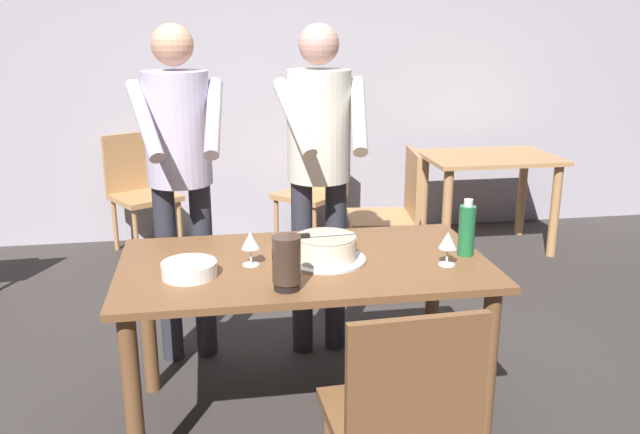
{
  "coord_description": "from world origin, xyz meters",
  "views": [
    {
      "loc": [
        -0.37,
        -2.63,
        1.73
      ],
      "look_at": [
        0.09,
        0.14,
        0.9
      ],
      "focal_mm": 37.44,
      "sensor_mm": 36.0,
      "label": 1
    }
  ],
  "objects_px": {
    "wine_glass_near": "(250,242)",
    "person_cutting_cake": "(319,156)",
    "person_standing_beside": "(179,159)",
    "background_chair_0": "(140,188)",
    "background_chair_3": "(315,185)",
    "plate_stack": "(189,269)",
    "chair_near_side": "(401,416)",
    "background_chair_1": "(393,210)",
    "hurricane_lamp": "(287,263)",
    "background_table": "(489,176)",
    "wine_glass_far": "(448,241)",
    "cake_knife": "(309,236)",
    "main_dining_table": "(305,286)",
    "cake_on_platter": "(326,249)",
    "water_bottle": "(467,230)"
  },
  "relations": [
    {
      "from": "chair_near_side",
      "to": "background_chair_1",
      "type": "distance_m",
      "value": 2.48
    },
    {
      "from": "wine_glass_near",
      "to": "person_cutting_cake",
      "type": "distance_m",
      "value": 0.79
    },
    {
      "from": "person_standing_beside",
      "to": "background_chair_0",
      "type": "bearing_deg",
      "value": 102.06
    },
    {
      "from": "cake_on_platter",
      "to": "background_table",
      "type": "distance_m",
      "value": 2.69
    },
    {
      "from": "main_dining_table",
      "to": "background_chair_0",
      "type": "distance_m",
      "value": 2.69
    },
    {
      "from": "person_cutting_cake",
      "to": "water_bottle",
      "type": "bearing_deg",
      "value": -51.47
    },
    {
      "from": "wine_glass_far",
      "to": "person_cutting_cake",
      "type": "distance_m",
      "value": 0.91
    },
    {
      "from": "cake_knife",
      "to": "wine_glass_far",
      "type": "relative_size",
      "value": 1.88
    },
    {
      "from": "wine_glass_near",
      "to": "chair_near_side",
      "type": "distance_m",
      "value": 0.97
    },
    {
      "from": "wine_glass_near",
      "to": "background_chair_1",
      "type": "bearing_deg",
      "value": 56.52
    },
    {
      "from": "person_cutting_cake",
      "to": "wine_glass_near",
      "type": "bearing_deg",
      "value": -121.44
    },
    {
      "from": "cake_knife",
      "to": "plate_stack",
      "type": "height_order",
      "value": "cake_knife"
    },
    {
      "from": "background_table",
      "to": "background_chair_0",
      "type": "relative_size",
      "value": 1.11
    },
    {
      "from": "main_dining_table",
      "to": "person_standing_beside",
      "type": "bearing_deg",
      "value": 128.34
    },
    {
      "from": "cake_on_platter",
      "to": "background_chair_0",
      "type": "distance_m",
      "value": 2.75
    },
    {
      "from": "main_dining_table",
      "to": "background_table",
      "type": "xyz_separation_m",
      "value": [
        1.74,
        2.11,
        -0.06
      ]
    },
    {
      "from": "water_bottle",
      "to": "wine_glass_far",
      "type": "bearing_deg",
      "value": -139.06
    },
    {
      "from": "hurricane_lamp",
      "to": "background_chair_0",
      "type": "height_order",
      "value": "hurricane_lamp"
    },
    {
      "from": "plate_stack",
      "to": "chair_near_side",
      "type": "distance_m",
      "value": 1.02
    },
    {
      "from": "person_standing_beside",
      "to": "background_chair_1",
      "type": "relative_size",
      "value": 1.91
    },
    {
      "from": "wine_glass_far",
      "to": "person_cutting_cake",
      "type": "relative_size",
      "value": 0.08
    },
    {
      "from": "wine_glass_near",
      "to": "background_chair_0",
      "type": "xyz_separation_m",
      "value": [
        -0.7,
        2.53,
        -0.36
      ]
    },
    {
      "from": "background_table",
      "to": "background_chair_3",
      "type": "height_order",
      "value": "background_chair_3"
    },
    {
      "from": "person_cutting_cake",
      "to": "background_chair_3",
      "type": "bearing_deg",
      "value": 81.8
    },
    {
      "from": "hurricane_lamp",
      "to": "person_standing_beside",
      "type": "relative_size",
      "value": 0.12
    },
    {
      "from": "person_cutting_cake",
      "to": "wine_glass_far",
      "type": "bearing_deg",
      "value": -62.11
    },
    {
      "from": "background_table",
      "to": "chair_near_side",
      "type": "bearing_deg",
      "value": -117.83
    },
    {
      "from": "wine_glass_near",
      "to": "hurricane_lamp",
      "type": "height_order",
      "value": "hurricane_lamp"
    },
    {
      "from": "cake_on_platter",
      "to": "wine_glass_far",
      "type": "xyz_separation_m",
      "value": [
        0.49,
        -0.13,
        0.05
      ]
    },
    {
      "from": "chair_near_side",
      "to": "background_chair_1",
      "type": "bearing_deg",
      "value": 75.2
    },
    {
      "from": "cake_on_platter",
      "to": "person_standing_beside",
      "type": "distance_m",
      "value": 0.95
    },
    {
      "from": "person_cutting_cake",
      "to": "background_table",
      "type": "relative_size",
      "value": 1.72
    },
    {
      "from": "background_chair_1",
      "to": "cake_knife",
      "type": "bearing_deg",
      "value": -116.9
    },
    {
      "from": "water_bottle",
      "to": "background_chair_3",
      "type": "height_order",
      "value": "water_bottle"
    },
    {
      "from": "water_bottle",
      "to": "chair_near_side",
      "type": "bearing_deg",
      "value": -123.19
    },
    {
      "from": "chair_near_side",
      "to": "hurricane_lamp",
      "type": "bearing_deg",
      "value": 121.57
    },
    {
      "from": "background_chair_3",
      "to": "wine_glass_near",
      "type": "bearing_deg",
      "value": -105.12
    },
    {
      "from": "plate_stack",
      "to": "chair_near_side",
      "type": "xyz_separation_m",
      "value": [
        0.68,
        -0.7,
        -0.29
      ]
    },
    {
      "from": "main_dining_table",
      "to": "cake_knife",
      "type": "relative_size",
      "value": 5.73
    },
    {
      "from": "wine_glass_far",
      "to": "water_bottle",
      "type": "height_order",
      "value": "water_bottle"
    },
    {
      "from": "hurricane_lamp",
      "to": "background_table",
      "type": "bearing_deg",
      "value": 52.46
    },
    {
      "from": "background_table",
      "to": "person_standing_beside",
      "type": "bearing_deg",
      "value": -147.46
    },
    {
      "from": "plate_stack",
      "to": "wine_glass_far",
      "type": "xyz_separation_m",
      "value": [
        1.06,
        -0.04,
        0.07
      ]
    },
    {
      "from": "plate_stack",
      "to": "person_standing_beside",
      "type": "height_order",
      "value": "person_standing_beside"
    },
    {
      "from": "chair_near_side",
      "to": "cake_knife",
      "type": "bearing_deg",
      "value": 103.11
    },
    {
      "from": "hurricane_lamp",
      "to": "background_chair_3",
      "type": "relative_size",
      "value": 0.23
    },
    {
      "from": "plate_stack",
      "to": "background_chair_1",
      "type": "bearing_deg",
      "value": 52.22
    },
    {
      "from": "cake_knife",
      "to": "main_dining_table",
      "type": "bearing_deg",
      "value": 142.22
    },
    {
      "from": "wine_glass_far",
      "to": "background_chair_1",
      "type": "relative_size",
      "value": 0.16
    },
    {
      "from": "wine_glass_far",
      "to": "background_chair_3",
      "type": "relative_size",
      "value": 0.16
    }
  ]
}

